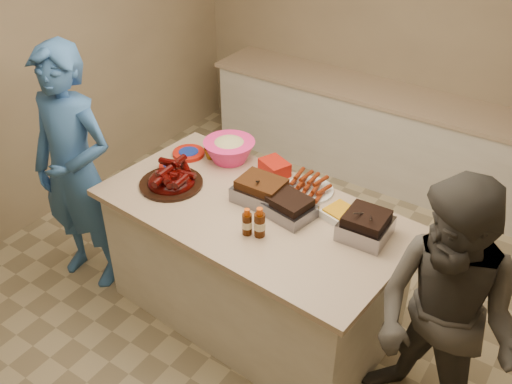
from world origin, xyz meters
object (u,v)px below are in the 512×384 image
Objects in this scene: rib_platter at (171,185)px; coleslaw_bowl at (230,160)px; plastic_cup at (211,158)px; guest_blue at (96,271)px; island at (252,313)px; mustard_bottle at (242,191)px; roasting_pan at (364,236)px; bbq_bottle_b at (247,233)px; bbq_bottle_a at (260,235)px.

rib_platter is 1.16× the size of coleslaw_bowl.
guest_blue is at bearing -135.93° from plastic_cup.
island is 1.14m from coleslaw_bowl.
mustard_bottle reaches higher than island.
rib_platter reaches higher than roasting_pan.
mustard_bottle is at bearing 146.87° from island.
roasting_pan is (0.72, 0.14, 0.95)m from island.
plastic_cup reaches higher than island.
bbq_bottle_b reaches higher than mustard_bottle.
island is 4.63× the size of rib_platter.
island is 22.23× the size of plastic_cup.
coleslaw_bowl reaches higher than guest_blue.
coleslaw_bowl is 0.42m from mustard_bottle.
rib_platter is at bearing 11.76° from guest_blue.
bbq_bottle_b is at bearing -11.65° from rib_platter.
island is 1.18m from plastic_cup.
coleslaw_bowl reaches higher than mustard_bottle.
plastic_cup is at bearing -154.71° from coleslaw_bowl.
rib_platter is at bearing 171.20° from bbq_bottle_a.
bbq_bottle_b is (0.60, -0.64, 0.00)m from coleslaw_bowl.
bbq_bottle_a is 2.21× the size of plastic_cup.
rib_platter is 2.18× the size of bbq_bottle_a.
bbq_bottle_a is at bearing -34.73° from plastic_cup.
plastic_cup is at bearing 154.45° from island.
guest_blue is (-1.50, -0.12, -0.95)m from bbq_bottle_a.
island is at bearing 7.29° from rib_platter.
bbq_bottle_a reaches higher than rib_platter.
rib_platter is 0.43m from plastic_cup.
coleslaw_bowl is at bearing 165.12° from roasting_pan.
coleslaw_bowl is at bearing 143.74° from island.
bbq_bottle_a reaches higher than plastic_cup.
mustard_bottle is 0.06× the size of guest_blue.
bbq_bottle_b is 0.94m from plastic_cup.
bbq_bottle_b is at bearing -38.61° from plastic_cup.
roasting_pan is at bearing 31.83° from bbq_bottle_b.
mustard_bottle is at bearing 14.31° from guest_blue.
plastic_cup is (-0.13, -0.06, 0.00)m from coleslaw_bowl.
bbq_bottle_b is 1.72m from guest_blue.
guest_blue is at bearing -161.53° from island.
bbq_bottle_a reaches higher than island.
island is at bearing 118.21° from bbq_bottle_b.
island is 1.14m from rib_platter.
mustard_bottle is (-0.90, -0.01, 0.00)m from roasting_pan.
rib_platter is 0.75m from bbq_bottle_b.
bbq_bottle_a is at bearing -42.49° from coleslaw_bowl.
plastic_cup is at bearing 168.86° from roasting_pan.
bbq_bottle_b is at bearing -150.32° from roasting_pan.
plastic_cup is at bearing 89.41° from rib_platter.
island is 1.21m from roasting_pan.
roasting_pan is 2.29m from guest_blue.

